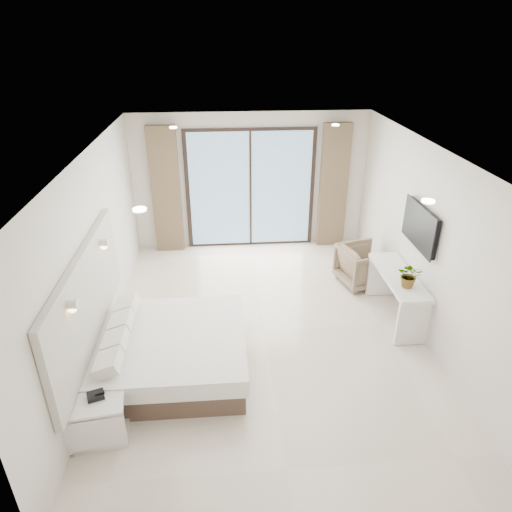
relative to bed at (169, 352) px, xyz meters
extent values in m
plane|color=beige|center=(1.34, 0.75, -0.29)|extent=(6.20, 6.20, 0.00)
cube|color=silver|center=(1.34, 3.85, 1.06)|extent=(4.60, 0.02, 2.70)
cube|color=silver|center=(1.34, -2.35, 1.06)|extent=(4.60, 0.02, 2.70)
cube|color=silver|center=(-0.96, 0.75, 1.06)|extent=(0.02, 6.20, 2.70)
cube|color=silver|center=(3.64, 0.75, 1.06)|extent=(0.02, 6.20, 2.70)
cube|color=white|center=(1.34, 0.75, 2.41)|extent=(4.60, 6.20, 0.02)
cube|color=beige|center=(-0.91, 0.00, 0.86)|extent=(0.08, 3.00, 1.20)
cube|color=black|center=(3.59, 0.94, 1.26)|extent=(0.06, 1.00, 0.58)
cube|color=black|center=(3.55, 0.94, 1.26)|extent=(0.02, 1.04, 0.62)
cube|color=black|center=(1.34, 3.82, 0.91)|extent=(2.56, 0.04, 2.42)
cube|color=#80ABCE|center=(1.34, 3.79, 0.91)|extent=(2.40, 0.01, 2.30)
cube|color=brown|center=(-0.31, 3.71, 0.96)|extent=(0.55, 0.14, 2.50)
cube|color=brown|center=(2.99, 3.71, 0.96)|extent=(0.55, 0.14, 2.50)
cylinder|color=white|center=(0.04, -1.05, 2.39)|extent=(0.12, 0.12, 0.02)
cylinder|color=white|center=(2.64, -1.05, 2.39)|extent=(0.12, 0.12, 0.02)
cylinder|color=white|center=(0.04, 2.55, 2.39)|extent=(0.12, 0.12, 0.02)
cylinder|color=white|center=(2.64, 2.55, 2.39)|extent=(0.12, 0.12, 0.02)
cube|color=brown|center=(0.02, 0.00, -0.14)|extent=(1.87, 1.78, 0.30)
cube|color=white|center=(0.02, 0.00, 0.13)|extent=(1.94, 1.85, 0.24)
cube|color=white|center=(-0.61, -0.61, 0.33)|extent=(0.28, 0.37, 0.14)
cube|color=white|center=(-0.61, -0.21, 0.33)|extent=(0.28, 0.37, 0.14)
cube|color=white|center=(-0.61, 0.21, 0.33)|extent=(0.28, 0.37, 0.14)
cube|color=white|center=(-0.61, 0.61, 0.33)|extent=(0.28, 0.37, 0.14)
cube|color=white|center=(-0.66, -1.06, 0.21)|extent=(0.63, 0.54, 0.05)
cube|color=white|center=(-0.66, -1.06, -0.26)|extent=(0.63, 0.54, 0.05)
cube|color=white|center=(-0.66, -1.27, -0.03)|extent=(0.57, 0.13, 0.46)
cube|color=white|center=(-0.66, -0.85, -0.03)|extent=(0.57, 0.13, 0.46)
cube|color=black|center=(-0.67, -1.02, 0.26)|extent=(0.21, 0.19, 0.06)
cube|color=white|center=(3.38, 0.94, 0.45)|extent=(0.47, 1.50, 0.06)
cube|color=white|center=(3.38, 0.27, 0.07)|extent=(0.45, 0.06, 0.71)
cube|color=white|center=(3.38, 1.62, 0.07)|extent=(0.45, 0.06, 0.71)
imported|color=#33662D|center=(3.38, 0.59, 0.63)|extent=(0.46, 0.48, 0.29)
imported|color=#8D775C|center=(3.19, 2.04, 0.10)|extent=(0.87, 0.91, 0.77)
camera|label=1|loc=(0.75, -4.85, 3.82)|focal=32.00mm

